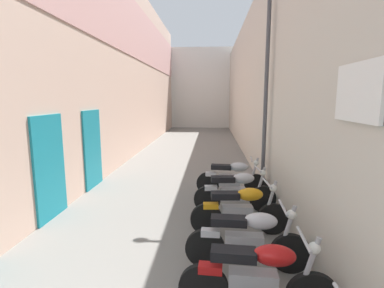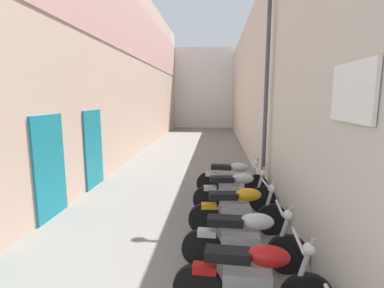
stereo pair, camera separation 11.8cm
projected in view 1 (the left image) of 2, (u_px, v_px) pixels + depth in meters
name	position (u px, v px, depth m)	size (l,w,h in m)	color
ground_plane	(185.00, 168.00, 10.58)	(40.44, 40.44, 0.00)	slate
building_left	(126.00, 66.00, 12.05)	(0.45, 24.44, 7.63)	beige
building_right	(253.00, 85.00, 11.88)	(0.45, 24.44, 6.10)	beige
building_far_end	(201.00, 88.00, 25.04)	(7.89, 2.00, 6.66)	silver
motorcycle_third	(258.00, 277.00, 3.32)	(1.85, 0.58, 1.04)	black
motorcycle_fourth	(248.00, 238.00, 4.22)	(1.85, 0.58, 1.04)	black
motorcycle_fifth	(240.00, 209.00, 5.35)	(1.85, 0.58, 1.04)	black
motorcycle_sixth	(236.00, 190.00, 6.41)	(1.85, 0.58, 1.04)	black
motorcycle_seventh	(232.00, 177.00, 7.48)	(1.85, 0.58, 1.04)	black
street_lamp	(263.00, 79.00, 7.09)	(0.79, 0.18, 5.20)	#47474C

